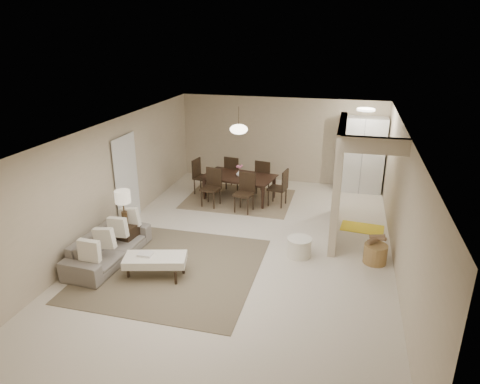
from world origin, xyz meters
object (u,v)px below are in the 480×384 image
(ottoman_bench, at_px, (155,260))
(round_pouf, at_px, (299,247))
(wicker_basket, at_px, (375,254))
(side_table, at_px, (127,236))
(pantry_cabinet, at_px, (362,155))
(sofa, at_px, (108,247))
(dining_table, at_px, (239,188))

(ottoman_bench, height_order, round_pouf, ottoman_bench)
(ottoman_bench, relative_size, wicker_basket, 2.71)
(ottoman_bench, distance_m, side_table, 1.43)
(pantry_cabinet, bearing_deg, side_table, -135.09)
(wicker_basket, bearing_deg, sofa, -166.62)
(sofa, relative_size, side_table, 4.09)
(wicker_basket, bearing_deg, dining_table, 142.51)
(pantry_cabinet, bearing_deg, dining_table, -154.32)
(round_pouf, relative_size, wicker_basket, 1.10)
(pantry_cabinet, distance_m, round_pouf, 4.49)
(side_table, xyz_separation_m, wicker_basket, (5.04, 0.59, -0.06))
(sofa, xyz_separation_m, wicker_basket, (5.09, 1.21, -0.10))
(ottoman_bench, relative_size, round_pouf, 2.46)
(dining_table, bearing_deg, round_pouf, -44.74)
(pantry_cabinet, distance_m, wicker_basket, 4.25)
(sofa, relative_size, round_pouf, 4.07)
(side_table, height_order, round_pouf, side_table)
(ottoman_bench, xyz_separation_m, dining_table, (0.52, 4.15, 0.01))
(sofa, xyz_separation_m, round_pouf, (3.62, 1.11, -0.10))
(pantry_cabinet, height_order, dining_table, pantry_cabinet)
(ottoman_bench, bearing_deg, dining_table, 68.17)
(pantry_cabinet, height_order, wicker_basket, pantry_cabinet)
(sofa, relative_size, dining_table, 1.08)
(pantry_cabinet, distance_m, ottoman_bench, 6.78)
(ottoman_bench, distance_m, wicker_basket, 4.23)
(side_table, height_order, wicker_basket, side_table)
(pantry_cabinet, bearing_deg, wicker_basket, -86.00)
(sofa, bearing_deg, ottoman_bench, -101.69)
(pantry_cabinet, distance_m, dining_table, 3.57)
(pantry_cabinet, distance_m, sofa, 7.24)
(ottoman_bench, distance_m, dining_table, 4.18)
(round_pouf, bearing_deg, ottoman_bench, -150.34)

